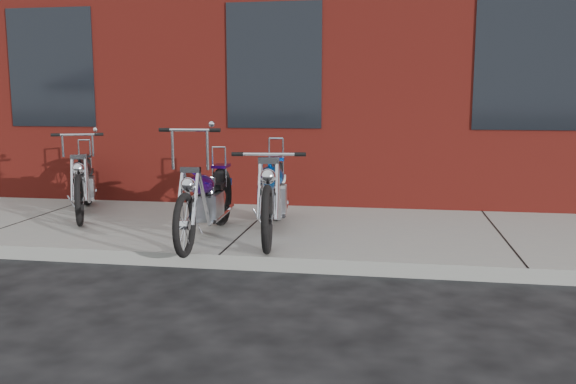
# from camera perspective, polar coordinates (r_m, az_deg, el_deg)

# --- Properties ---
(ground) EXTENTS (120.00, 120.00, 0.00)m
(ground) POSITION_cam_1_polar(r_m,az_deg,el_deg) (6.31, -6.44, -7.20)
(ground) COLOR black
(ground) RESTS_ON ground
(sidewalk) EXTENTS (22.00, 3.00, 0.15)m
(sidewalk) POSITION_cam_1_polar(r_m,az_deg,el_deg) (7.70, -3.38, -3.67)
(sidewalk) COLOR gray
(sidewalk) RESTS_ON ground
(chopper_purple) EXTENTS (0.56, 2.28, 1.28)m
(chopper_purple) POSITION_cam_1_polar(r_m,az_deg,el_deg) (6.95, -7.65, -0.99)
(chopper_purple) COLOR black
(chopper_purple) RESTS_ON sidewalk
(chopper_blue) EXTENTS (0.62, 2.48, 1.08)m
(chopper_blue) POSITION_cam_1_polar(r_m,az_deg,el_deg) (7.12, -1.42, -0.40)
(chopper_blue) COLOR black
(chopper_blue) RESTS_ON sidewalk
(chopper_third) EXTENTS (1.03, 2.10, 1.15)m
(chopper_third) POSITION_cam_1_polar(r_m,az_deg,el_deg) (8.82, -18.61, 0.65)
(chopper_third) COLOR black
(chopper_third) RESTS_ON sidewalk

